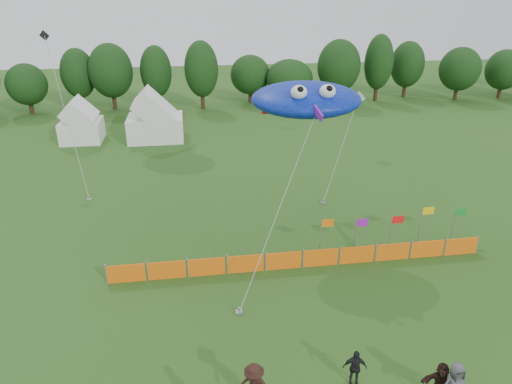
{
  "coord_description": "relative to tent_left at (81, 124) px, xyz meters",
  "views": [
    {
      "loc": [
        -2.73,
        -12.34,
        13.39
      ],
      "look_at": [
        0.0,
        6.0,
        5.2
      ],
      "focal_mm": 32.0,
      "sensor_mm": 36.0,
      "label": 1
    }
  ],
  "objects": [
    {
      "name": "ground",
      "position": [
        13.09,
        -32.4,
        -1.69
      ],
      "size": [
        160.0,
        160.0,
        0.0
      ],
      "primitive_type": "plane",
      "color": "#234C16",
      "rests_on": "ground"
    },
    {
      "name": "treeline",
      "position": [
        14.7,
        12.53,
        2.5
      ],
      "size": [
        104.57,
        8.78,
        8.36
      ],
      "color": "#382314",
      "rests_on": "ground"
    },
    {
      "name": "tent_left",
      "position": [
        0.0,
        0.0,
        0.0
      ],
      "size": [
        3.79,
        3.79,
        3.34
      ],
      "color": "white",
      "rests_on": "ground"
    },
    {
      "name": "tent_right",
      "position": [
        7.05,
        -0.52,
        0.21
      ],
      "size": [
        5.33,
        4.26,
        3.76
      ],
      "color": "white",
      "rests_on": "ground"
    },
    {
      "name": "barrier_fence",
      "position": [
        15.77,
        -24.88,
        -1.19
      ],
      "size": [
        19.9,
        0.06,
        1.0
      ],
      "color": "orange",
      "rests_on": "ground"
    },
    {
      "name": "flag_row",
      "position": [
        21.27,
        -23.48,
        -0.3
      ],
      "size": [
        8.73,
        0.51,
        2.2
      ],
      "color": "gray",
      "rests_on": "ground"
    },
    {
      "name": "spectator_d",
      "position": [
        15.8,
        -32.76,
        -0.92
      ],
      "size": [
        0.95,
        0.53,
        1.53
      ],
      "primitive_type": "imported",
      "rotation": [
        0.0,
        0.0,
        -0.18
      ],
      "color": "black",
      "rests_on": "ground"
    },
    {
      "name": "spectator_f",
      "position": [
        18.59,
        -33.83,
        -0.91
      ],
      "size": [
        1.5,
        0.82,
        1.55
      ],
      "primitive_type": "imported",
      "rotation": [
        0.0,
        0.0,
        -0.27
      ],
      "color": "black",
      "rests_on": "ground"
    },
    {
      "name": "stingray_kite",
      "position": [
        16.65,
        -20.67,
        6.38
      ],
      "size": [
        7.87,
        15.07,
        9.17
      ],
      "color": "#0D2AC4",
      "rests_on": "ground"
    },
    {
      "name": "small_kite_white",
      "position": [
        23.43,
        -9.64,
        1.78
      ],
      "size": [
        6.78,
        11.07,
        5.43
      ],
      "color": "silver",
      "rests_on": "ground"
    },
    {
      "name": "small_kite_dark",
      "position": [
        1.41,
        -10.42,
        4.1
      ],
      "size": [
        3.56,
        7.41,
        10.77
      ],
      "color": "black",
      "rests_on": "ground"
    }
  ]
}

